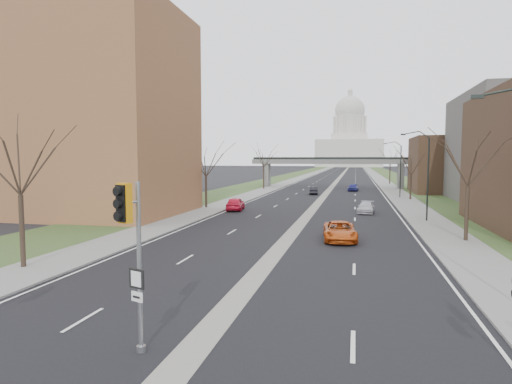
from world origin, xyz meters
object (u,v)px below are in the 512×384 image
at_px(signal_pole_median, 131,236).
at_px(car_left_near, 235,204).
at_px(car_right_mid, 366,207).
at_px(car_right_far, 353,187).
at_px(car_right_near, 340,231).
at_px(car_left_far, 314,191).

relative_size(signal_pole_median, car_left_near, 1.17).
relative_size(signal_pole_median, car_right_mid, 1.27).
xyz_separation_m(car_left_near, car_right_far, (13.49, 34.05, -0.04)).
height_order(car_left_near, car_right_mid, car_left_near).
xyz_separation_m(car_right_near, car_right_mid, (2.29, 17.25, -0.09)).
bearing_deg(signal_pole_median, car_left_far, 109.67).
distance_m(car_left_far, car_right_mid, 25.44).
bearing_deg(car_right_far, car_right_mid, -82.30).
height_order(car_right_near, car_right_far, car_right_far).
bearing_deg(car_right_near, signal_pole_median, -110.23).
bearing_deg(car_left_far, car_right_mid, 103.05).
relative_size(car_left_far, car_right_near, 0.76).
bearing_deg(car_left_far, car_left_near, 68.75).
distance_m(signal_pole_median, car_left_far, 62.04).
relative_size(car_left_near, car_left_far, 1.18).
xyz_separation_m(car_left_near, car_right_mid, (15.10, 0.82, -0.17)).
bearing_deg(car_right_mid, car_left_near, -171.20).
relative_size(signal_pole_median, car_left_far, 1.39).
relative_size(car_left_far, car_right_mid, 0.91).
bearing_deg(car_right_near, car_right_far, 84.11).
height_order(signal_pole_median, car_left_far, signal_pole_median).
height_order(car_left_far, car_right_near, car_right_near).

